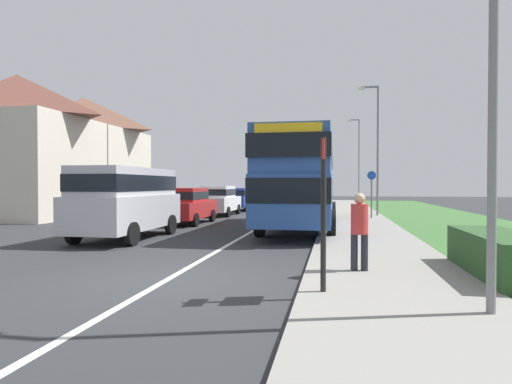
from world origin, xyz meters
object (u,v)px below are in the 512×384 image
Objects in this scene: parked_car_blue at (238,198)px; street_lamp_far at (358,156)px; double_decker_bus at (302,177)px; bus_stop_sign at (323,203)px; parked_van_silver at (127,197)px; parked_car_red at (186,204)px; pedestrian_at_stop at (359,228)px; cycle_route_sign at (372,192)px; parked_car_white at (219,199)px; street_lamp_mid at (376,142)px; street_lamp_near at (485,25)px.

street_lamp_far is (8.94, 14.18, 3.81)m from parked_car_blue.
bus_stop_sign is at bearing -83.83° from double_decker_bus.
parked_van_silver reaches higher than parked_car_red.
pedestrian_at_stop is (7.39, -4.67, -0.43)m from parked_van_silver.
bus_stop_sign is 36.82m from street_lamp_far.
pedestrian_at_stop is 14.04m from cycle_route_sign.
parked_van_silver is 31.64m from street_lamp_far.
street_lamp_far is (2.42, 36.60, 3.14)m from bus_stop_sign.
street_lamp_far reaches higher than parked_car_blue.
pedestrian_at_stop is at bearing -65.40° from parked_car_white.
street_lamp_far is at bearing 86.22° from bus_stop_sign.
street_lamp_far is (9.15, 30.11, 3.27)m from parked_van_silver.
street_lamp_mid is (3.59, 6.79, 2.05)m from double_decker_bus.
parked_van_silver is 0.60× the size of street_lamp_far.
bus_stop_sign reaches higher than pedestrian_at_stop.
street_lamp_far reaches higher than street_lamp_near.
street_lamp_far reaches higher than street_lamp_mid.
parked_van_silver is 5.64m from parked_car_red.
street_lamp_near is at bearing -20.27° from bus_stop_sign.
street_lamp_mid is (1.74, 15.86, 3.21)m from pedestrian_at_stop.
parked_van_silver is 2.98× the size of pedestrian_at_stop.
parked_van_silver is 8.76m from pedestrian_at_stop.
street_lamp_far reaches higher than cycle_route_sign.
parked_car_white is at bearing 128.79° from double_decker_bus.
cycle_route_sign is 21.08m from street_lamp_far.
bus_stop_sign is (-0.67, -1.82, 0.56)m from pedestrian_at_stop.
double_decker_bus is at bearing -123.35° from cycle_route_sign.
double_decker_bus reaches higher than bus_stop_sign.
parked_van_silver is at bearing -91.02° from parked_car_red.
double_decker_bus is at bearing -51.21° from parked_car_white.
cycle_route_sign is 0.31× the size of street_lamp_far.
parked_car_white is 18.77m from bus_stop_sign.
double_decker_bus is 8.65m from parked_car_white.
double_decker_bus is 4.12× the size of bus_stop_sign.
parked_car_white is 9.53m from street_lamp_mid.
double_decker_bus is 4.26× the size of cycle_route_sign.
parked_car_white is 1.06× the size of parked_car_blue.
double_decker_bus is at bearing -12.60° from parked_car_red.
street_lamp_near reaches higher than bus_stop_sign.
street_lamp_far is (0.38, 20.82, 3.25)m from cycle_route_sign.
cycle_route_sign reaches higher than parked_car_red.
parked_car_white reaches higher than parked_car_red.
parked_car_red is 1.63× the size of bus_stop_sign.
parked_car_white is 21.36m from street_lamp_far.
parked_car_red is (0.10, 5.62, -0.49)m from parked_van_silver.
parked_car_red is at bearing -90.83° from parked_car_white.
street_lamp_mid is at bearing 89.12° from street_lamp_near.
parked_car_red is 0.99× the size of parked_car_white.
bus_stop_sign is 0.32× the size of street_lamp_far.
parked_car_blue is 0.55× the size of street_lamp_mid.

